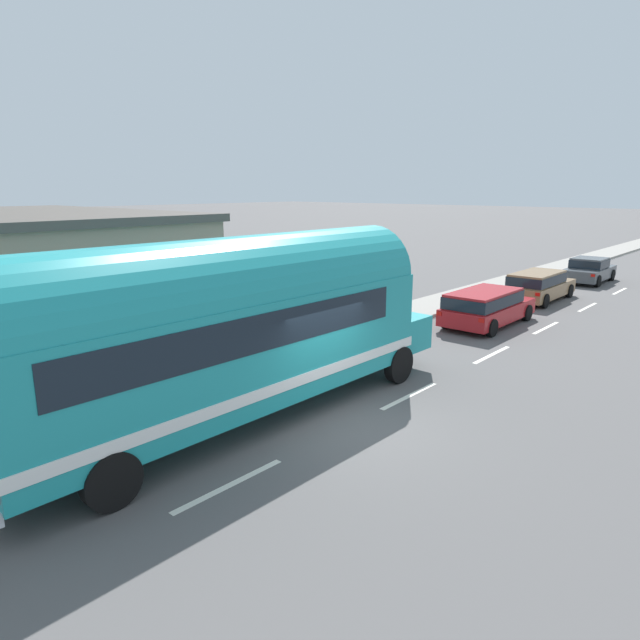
{
  "coord_description": "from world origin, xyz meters",
  "views": [
    {
      "loc": [
        7.01,
        -8.81,
        5.09
      ],
      "look_at": [
        -2.25,
        1.49,
        1.76
      ],
      "focal_mm": 30.79,
      "sensor_mm": 36.0,
      "label": 1
    }
  ],
  "objects_px": {
    "painted_bus": "(217,326)",
    "car_second": "(538,284)",
    "car_third": "(589,269)",
    "car_lead": "(486,305)"
  },
  "relations": [
    {
      "from": "painted_bus",
      "to": "car_lead",
      "type": "xyz_separation_m",
      "value": [
        0.11,
        12.46,
        -1.5
      ]
    },
    {
      "from": "painted_bus",
      "to": "car_lead",
      "type": "relative_size",
      "value": 2.73
    },
    {
      "from": "painted_bus",
      "to": "car_second",
      "type": "relative_size",
      "value": 2.71
    },
    {
      "from": "painted_bus",
      "to": "car_second",
      "type": "distance_m",
      "value": 18.58
    },
    {
      "from": "painted_bus",
      "to": "car_third",
      "type": "distance_m",
      "value": 25.66
    },
    {
      "from": "car_second",
      "to": "car_lead",
      "type": "bearing_deg",
      "value": -87.03
    },
    {
      "from": "car_lead",
      "to": "car_third",
      "type": "distance_m",
      "value": 13.15
    },
    {
      "from": "car_third",
      "to": "car_lead",
      "type": "bearing_deg",
      "value": -89.14
    },
    {
      "from": "car_lead",
      "to": "painted_bus",
      "type": "bearing_deg",
      "value": -90.52
    },
    {
      "from": "painted_bus",
      "to": "car_third",
      "type": "bearing_deg",
      "value": 90.19
    }
  ]
}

